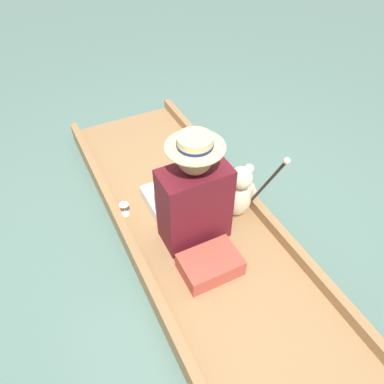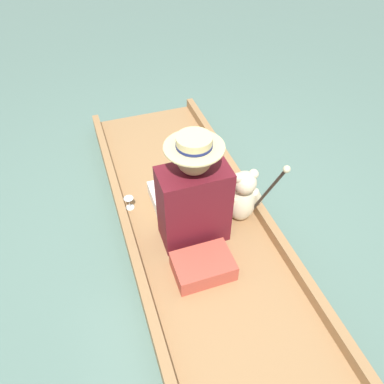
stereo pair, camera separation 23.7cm
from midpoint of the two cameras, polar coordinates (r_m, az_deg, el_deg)
ground_plane at (r=2.84m, az=2.49°, el=-5.61°), size 16.00×16.00×0.00m
punt_boat at (r=2.79m, az=2.53°, el=-4.81°), size 1.02×3.01×0.19m
seat_cushion at (r=2.43m, az=4.55°, el=-11.34°), size 0.38×0.26×0.12m
seated_person at (r=2.46m, az=2.59°, el=-0.90°), size 0.45×0.71×0.84m
teddy_bear at (r=2.66m, az=10.27°, el=-0.92°), size 0.32×0.18×0.45m
wine_glass at (r=2.80m, az=-7.23°, el=-1.47°), size 0.07×0.07×0.10m
walking_cane at (r=2.43m, az=14.41°, el=0.20°), size 0.04×0.36×0.72m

